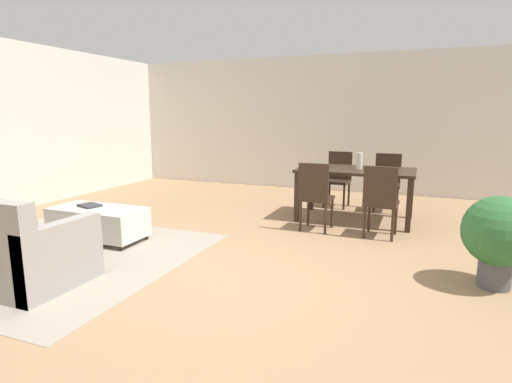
{
  "coord_description": "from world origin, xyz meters",
  "views": [
    {
      "loc": [
        1.64,
        -3.4,
        1.54
      ],
      "look_at": [
        -0.27,
        1.36,
        0.58
      ],
      "focal_mm": 28.93,
      "sensor_mm": 36.0,
      "label": 1
    }
  ],
  "objects_px": {
    "dining_chair_far_left": "(338,176)",
    "vase_centerpiece": "(360,161)",
    "dining_table": "(356,175)",
    "dining_chair_near_right": "(381,198)",
    "ottoman_table": "(98,222)",
    "book_on_ottoman": "(90,205)",
    "dining_chair_far_right": "(387,179)",
    "dining_chair_near_left": "(315,193)",
    "potted_plant": "(499,234)"
  },
  "relations": [
    {
      "from": "dining_chair_near_left",
      "to": "dining_chair_far_left",
      "type": "relative_size",
      "value": 1.0
    },
    {
      "from": "dining_chair_far_right",
      "to": "dining_chair_near_right",
      "type": "bearing_deg",
      "value": -88.29
    },
    {
      "from": "ottoman_table",
      "to": "dining_chair_far_left",
      "type": "distance_m",
      "value": 3.89
    },
    {
      "from": "ottoman_table",
      "to": "dining_chair_near_right",
      "type": "bearing_deg",
      "value": 23.15
    },
    {
      "from": "vase_centerpiece",
      "to": "potted_plant",
      "type": "distance_m",
      "value": 2.52
    },
    {
      "from": "dining_table",
      "to": "dining_chair_far_left",
      "type": "distance_m",
      "value": 0.96
    },
    {
      "from": "ottoman_table",
      "to": "dining_chair_near_left",
      "type": "distance_m",
      "value": 2.78
    },
    {
      "from": "dining_chair_far_right",
      "to": "dining_chair_far_left",
      "type": "bearing_deg",
      "value": 176.03
    },
    {
      "from": "ottoman_table",
      "to": "vase_centerpiece",
      "type": "height_order",
      "value": "vase_centerpiece"
    },
    {
      "from": "dining_chair_near_left",
      "to": "dining_chair_far_left",
      "type": "bearing_deg",
      "value": 90.39
    },
    {
      "from": "dining_chair_far_right",
      "to": "ottoman_table",
      "type": "bearing_deg",
      "value": -136.53
    },
    {
      "from": "dining_chair_near_left",
      "to": "potted_plant",
      "type": "relative_size",
      "value": 1.1
    },
    {
      "from": "potted_plant",
      "to": "dining_chair_far_left",
      "type": "bearing_deg",
      "value": 124.46
    },
    {
      "from": "ottoman_table",
      "to": "dining_chair_near_left",
      "type": "relative_size",
      "value": 1.27
    },
    {
      "from": "dining_chair_far_left",
      "to": "book_on_ottoman",
      "type": "bearing_deg",
      "value": -129.56
    },
    {
      "from": "ottoman_table",
      "to": "book_on_ottoman",
      "type": "relative_size",
      "value": 4.49
    },
    {
      "from": "dining_chair_near_left",
      "to": "potted_plant",
      "type": "xyz_separation_m",
      "value": [
        1.95,
        -1.19,
        -0.02
      ]
    },
    {
      "from": "dining_chair_near_right",
      "to": "ottoman_table",
      "type": "bearing_deg",
      "value": -156.85
    },
    {
      "from": "dining_chair_near_left",
      "to": "book_on_ottoman",
      "type": "bearing_deg",
      "value": -151.39
    },
    {
      "from": "book_on_ottoman",
      "to": "dining_chair_near_left",
      "type": "bearing_deg",
      "value": 28.61
    },
    {
      "from": "dining_chair_near_left",
      "to": "dining_chair_far_left",
      "type": "xyz_separation_m",
      "value": [
        -0.01,
        1.67,
        0.0
      ]
    },
    {
      "from": "vase_centerpiece",
      "to": "potted_plant",
      "type": "xyz_separation_m",
      "value": [
        1.5,
        -1.99,
        -0.38
      ]
    },
    {
      "from": "dining_chair_far_right",
      "to": "dining_chair_near_left",
      "type": "bearing_deg",
      "value": -115.99
    },
    {
      "from": "dining_chair_near_left",
      "to": "dining_table",
      "type": "bearing_deg",
      "value": 63.61
    },
    {
      "from": "dining_chair_near_left",
      "to": "potted_plant",
      "type": "bearing_deg",
      "value": -31.44
    },
    {
      "from": "dining_chair_far_right",
      "to": "potted_plant",
      "type": "relative_size",
      "value": 1.1
    },
    {
      "from": "ottoman_table",
      "to": "dining_table",
      "type": "xyz_separation_m",
      "value": [
        2.79,
        2.21,
        0.44
      ]
    },
    {
      "from": "dining_chair_near_right",
      "to": "dining_chair_far_left",
      "type": "distance_m",
      "value": 1.89
    },
    {
      "from": "dining_chair_far_left",
      "to": "dining_chair_far_right",
      "type": "height_order",
      "value": "same"
    },
    {
      "from": "ottoman_table",
      "to": "dining_table",
      "type": "height_order",
      "value": "dining_table"
    },
    {
      "from": "book_on_ottoman",
      "to": "vase_centerpiece",
      "type": "bearing_deg",
      "value": 36.13
    },
    {
      "from": "dining_chair_far_left",
      "to": "dining_chair_far_right",
      "type": "xyz_separation_m",
      "value": [
        0.8,
        -0.06,
        0.0
      ]
    },
    {
      "from": "ottoman_table",
      "to": "dining_table",
      "type": "bearing_deg",
      "value": 38.33
    },
    {
      "from": "dining_chair_near_right",
      "to": "dining_chair_far_right",
      "type": "distance_m",
      "value": 1.63
    },
    {
      "from": "dining_chair_far_right",
      "to": "vase_centerpiece",
      "type": "relative_size",
      "value": 3.87
    },
    {
      "from": "dining_chair_near_right",
      "to": "book_on_ottoman",
      "type": "height_order",
      "value": "dining_chair_near_right"
    },
    {
      "from": "ottoman_table",
      "to": "dining_chair_far_left",
      "type": "relative_size",
      "value": 1.27
    },
    {
      "from": "dining_chair_near_left",
      "to": "dining_chair_near_right",
      "type": "xyz_separation_m",
      "value": [
        0.83,
        -0.02,
        0.0
      ]
    },
    {
      "from": "dining_chair_far_left",
      "to": "book_on_ottoman",
      "type": "xyz_separation_m",
      "value": [
        -2.52,
        -3.05,
        -0.1
      ]
    },
    {
      "from": "dining_table",
      "to": "dining_chair_near_right",
      "type": "bearing_deg",
      "value": -62.39
    },
    {
      "from": "dining_chair_near_right",
      "to": "vase_centerpiece",
      "type": "xyz_separation_m",
      "value": [
        -0.39,
        0.81,
        0.36
      ]
    },
    {
      "from": "dining_table",
      "to": "dining_chair_far_right",
      "type": "height_order",
      "value": "dining_chair_far_right"
    },
    {
      "from": "dining_chair_near_left",
      "to": "potted_plant",
      "type": "height_order",
      "value": "dining_chair_near_left"
    },
    {
      "from": "dining_chair_near_left",
      "to": "book_on_ottoman",
      "type": "distance_m",
      "value": 2.88
    },
    {
      "from": "ottoman_table",
      "to": "dining_chair_near_right",
      "type": "relative_size",
      "value": 1.27
    },
    {
      "from": "dining_chair_far_left",
      "to": "vase_centerpiece",
      "type": "distance_m",
      "value": 1.05
    },
    {
      "from": "ottoman_table",
      "to": "book_on_ottoman",
      "type": "xyz_separation_m",
      "value": [
        -0.14,
        0.02,
        0.19
      ]
    },
    {
      "from": "dining_table",
      "to": "dining_chair_far_right",
      "type": "distance_m",
      "value": 0.9
    },
    {
      "from": "dining_table",
      "to": "dining_chair_near_right",
      "type": "relative_size",
      "value": 1.79
    },
    {
      "from": "vase_centerpiece",
      "to": "potted_plant",
      "type": "relative_size",
      "value": 0.28
    }
  ]
}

